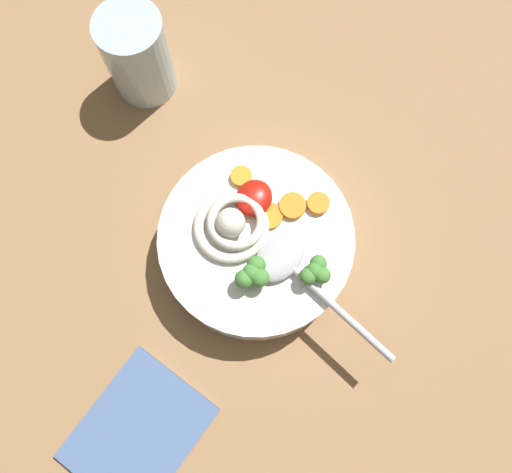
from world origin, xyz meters
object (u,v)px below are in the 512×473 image
(soup_bowl, at_px, (256,243))
(drinking_glass, at_px, (138,56))
(soup_spoon, at_px, (292,267))
(folded_napkin, at_px, (138,432))
(noodle_pile, at_px, (232,224))

(soup_bowl, distance_m, drinking_glass, 0.26)
(soup_bowl, bearing_deg, drinking_glass, 61.40)
(soup_bowl, xyz_separation_m, soup_spoon, (-0.01, -0.05, 0.04))
(drinking_glass, xyz_separation_m, folded_napkin, (-0.36, -0.22, -0.05))
(drinking_glass, distance_m, folded_napkin, 0.43)
(soup_spoon, relative_size, drinking_glass, 1.55)
(folded_napkin, bearing_deg, noodle_pile, 3.75)
(soup_bowl, bearing_deg, noodle_pile, 96.74)
(noodle_pile, bearing_deg, soup_spoon, -97.05)
(soup_spoon, distance_m, drinking_glass, 0.31)
(drinking_glass, bearing_deg, soup_spoon, -116.28)
(noodle_pile, bearing_deg, folded_napkin, -176.25)
(noodle_pile, distance_m, drinking_glass, 0.24)
(soup_spoon, height_order, folded_napkin, soup_spoon)
(soup_spoon, xyz_separation_m, folded_napkin, (-0.23, 0.06, -0.06))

